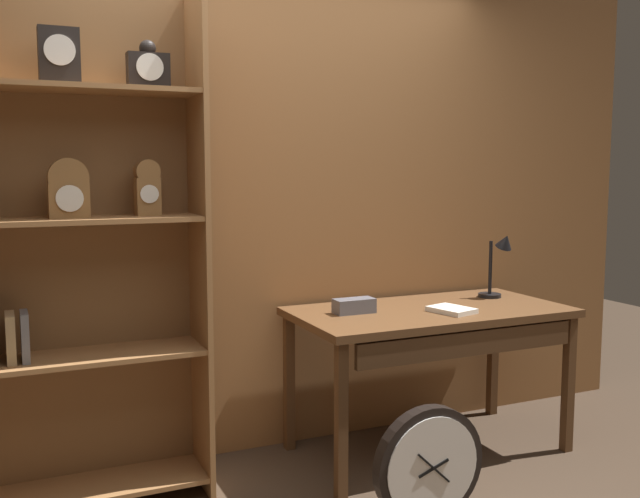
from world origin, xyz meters
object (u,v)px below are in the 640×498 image
toolbox_small (354,306)px  open_repair_manual (451,310)px  round_clock_large (429,468)px  desk_lamp (499,261)px  bookshelf (65,249)px  workbench (432,324)px

toolbox_small → open_repair_manual: toolbox_small is taller
open_repair_manual → round_clock_large: (-0.52, -0.61, -0.51)m
desk_lamp → open_repair_manual: bearing=-153.7°
desk_lamp → toolbox_small: (-0.94, -0.05, -0.17)m
bookshelf → toolbox_small: size_ratio=10.97×
toolbox_small → bookshelf: bearing=178.1°
toolbox_small → desk_lamp: bearing=3.1°
round_clock_large → workbench: bearing=56.4°
bookshelf → desk_lamp: (2.32, 0.01, -0.18)m
bookshelf → toolbox_small: (1.37, -0.05, -0.35)m
desk_lamp → toolbox_small: desk_lamp is taller
desk_lamp → open_repair_manual: desk_lamp is taller
bookshelf → workbench: bearing=-4.1°
desk_lamp → toolbox_small: 0.96m
desk_lamp → open_repair_manual: size_ratio=1.71×
round_clock_large → desk_lamp: bearing=40.2°
bookshelf → workbench: (1.79, -0.13, -0.47)m
workbench → open_repair_manual: 0.15m
workbench → round_clock_large: workbench is taller
workbench → open_repair_manual: (0.05, -0.10, 0.09)m
workbench → desk_lamp: bearing=14.2°
bookshelf → desk_lamp: bearing=0.1°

